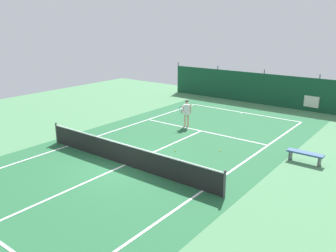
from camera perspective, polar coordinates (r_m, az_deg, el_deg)
name	(u,v)px	position (r m, az deg, el deg)	size (l,w,h in m)	color
ground_plane	(125,165)	(15.93, -6.99, -6.34)	(36.00, 36.00, 0.00)	#4C8456
court_surface	(125,165)	(15.93, -6.99, -6.33)	(11.02, 26.60, 0.01)	#236038
tennis_net	(125,154)	(15.74, -7.06, -4.63)	(10.12, 0.10, 1.10)	black
back_fence	(265,95)	(28.62, 15.51, 4.94)	(16.30, 0.98, 2.70)	#14472D
tennis_player	(186,111)	(21.25, 3.03, 2.40)	(0.56, 0.83, 1.64)	#D8AD8C
tennis_ball_near_player	(175,151)	(17.41, 1.23, -4.06)	(0.07, 0.07, 0.07)	#CCDB33
tennis_ball_midcourt	(220,150)	(17.63, 8.54, -3.98)	(0.07, 0.07, 0.07)	#CCDB33
tennis_ball_by_sideline	(218,108)	(26.29, 8.20, 2.96)	(0.07, 0.07, 0.07)	#CCDB33
parked_car	(318,95)	(28.95, 23.32, 4.66)	(2.41, 4.39, 1.68)	silver
courtside_bench	(305,155)	(17.15, 21.49, -4.38)	(1.60, 0.40, 0.49)	#335184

